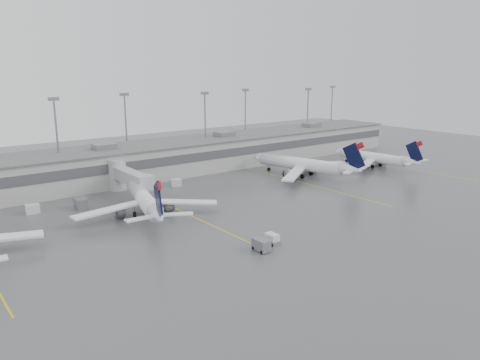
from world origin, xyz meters
TOP-DOWN VIEW (x-y plane):
  - ground at (0.00, 0.00)m, footprint 260.00×260.00m
  - terminal at (-0.01, 57.98)m, footprint 152.00×17.00m
  - light_masts at (0.00, 63.75)m, footprint 142.40×8.00m
  - jet_bridge_right at (-20.50, 45.72)m, footprint 4.00×17.20m
  - stand_markings at (-0.00, 24.00)m, footprint 105.25×40.00m
  - jet_mid_left at (-24.10, 28.93)m, footprint 25.91×29.44m
  - jet_mid_right at (22.38, 33.29)m, footprint 27.73×31.48m
  - jet_far_right at (46.11, 29.62)m, footprint 24.68×27.74m
  - baggage_tug at (-14.95, 3.39)m, footprint 1.75×2.64m
  - baggage_cart at (-18.15, 2.19)m, footprint 1.70×2.89m
  - gse_uld_a at (-40.59, 42.92)m, footprint 2.67×1.98m
  - gse_uld_b at (-8.41, 44.65)m, footprint 2.75×2.29m
  - gse_uld_c at (29.03, 39.87)m, footprint 3.10×2.49m
  - gse_loader at (-32.23, 40.47)m, footprint 2.34×3.50m
  - cone_b at (-27.68, 39.25)m, footprint 0.40×0.40m
  - cone_c at (16.73, 33.32)m, footprint 0.46×0.46m
  - cone_d at (54.71, 29.64)m, footprint 0.50×0.50m

SIDE VIEW (x-z plane):
  - ground at x=0.00m, z-range 0.00..0.00m
  - stand_markings at x=0.00m, z-range 0.00..0.01m
  - cone_b at x=-27.68m, z-range 0.00..0.63m
  - cone_c at x=16.73m, z-range 0.00..0.73m
  - cone_d at x=54.71m, z-range 0.00..0.79m
  - baggage_tug at x=-14.95m, z-range -0.18..1.49m
  - gse_uld_b at x=-8.41m, z-range 0.00..1.67m
  - gse_uld_a at x=-40.59m, z-range 0.00..1.74m
  - baggage_cart at x=-18.15m, z-range 0.04..1.87m
  - gse_uld_c at x=29.03m, z-range 0.00..1.91m
  - gse_loader at x=-32.23m, z-range 0.00..2.09m
  - jet_far_right at x=46.11m, z-range -1.70..7.27m
  - jet_mid_left at x=-24.10m, z-range -1.84..7.90m
  - jet_mid_right at x=22.38m, z-range -1.96..8.41m
  - jet_bridge_right at x=-20.50m, z-range 0.37..7.37m
  - terminal at x=-0.01m, z-range -0.55..8.90m
  - light_masts at x=0.00m, z-range 1.73..22.33m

